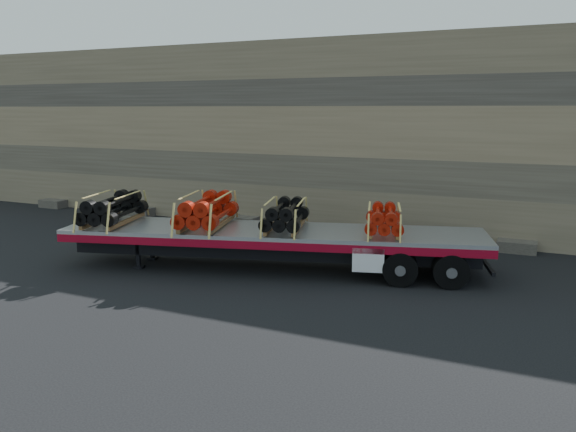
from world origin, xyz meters
name	(u,v)px	position (x,y,z in m)	size (l,w,h in m)	color
ground	(254,264)	(0.00, 0.00, 0.00)	(120.00, 120.00, 0.00)	black
rock_wall	(331,135)	(0.00, 6.50, 3.50)	(44.00, 3.00, 7.00)	#7A6B54
trailer	(272,249)	(0.74, -0.31, 0.59)	(11.79, 2.27, 1.18)	#BABDC2
bundle_front	(113,210)	(-3.84, -1.56, 1.60)	(1.18, 2.35, 0.83)	black
bundle_midfront	(207,212)	(-1.09, -0.80, 1.62)	(1.25, 2.49, 0.88)	#AC1909
bundle_midrear	(285,216)	(1.11, -0.20, 1.56)	(1.08, 2.17, 0.77)	black
bundle_rear	(384,220)	(3.73, 0.51, 1.53)	(0.98, 1.97, 0.70)	#AC1909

